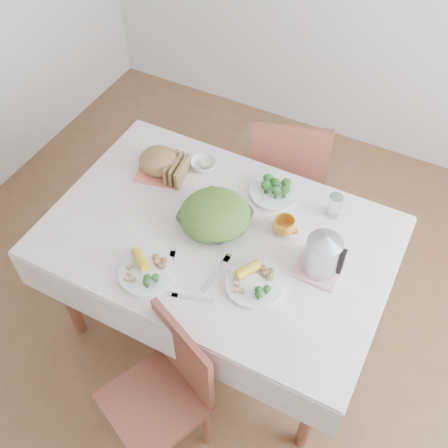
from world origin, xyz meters
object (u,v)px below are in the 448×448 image
at_px(dinner_plate_right, 255,283).
at_px(yellow_mug, 284,226).
at_px(dinner_plate_left, 147,272).
at_px(dining_table, 219,283).
at_px(salad_bowl, 215,219).
at_px(electric_kettle, 323,251).
at_px(chair_far, 287,170).
at_px(chair_near, 153,397).

height_order(dinner_plate_right, yellow_mug, yellow_mug).
bearing_deg(dinner_plate_left, dinner_plate_right, 20.32).
distance_m(dining_table, dinner_plate_left, 0.54).
distance_m(salad_bowl, electric_kettle, 0.50).
distance_m(dining_table, dinner_plate_right, 0.50).
bearing_deg(dinner_plate_left, dining_table, 63.50).
distance_m(dinner_plate_right, yellow_mug, 0.31).
bearing_deg(electric_kettle, dinner_plate_right, -146.90).
bearing_deg(chair_far, chair_near, 71.69).
bearing_deg(yellow_mug, chair_near, -103.93).
bearing_deg(dinner_plate_right, chair_near, -112.59).
bearing_deg(salad_bowl, dinner_plate_right, -35.64).
height_order(chair_near, chair_far, chair_far).
bearing_deg(chair_far, dinner_plate_left, 61.60).
bearing_deg(yellow_mug, chair_far, 109.52).
height_order(dining_table, chair_near, chair_near).
relative_size(dinner_plate_right, yellow_mug, 2.37).
bearing_deg(salad_bowl, electric_kettle, -1.65).
bearing_deg(dinner_plate_left, chair_far, 81.27).
height_order(dinner_plate_left, electric_kettle, electric_kettle).
relative_size(dinner_plate_left, dinner_plate_right, 0.99).
relative_size(dining_table, electric_kettle, 6.91).
bearing_deg(chair_near, electric_kettle, 82.55).
bearing_deg(dinner_plate_right, electric_kettle, 43.69).
xyz_separation_m(chair_far, salad_bowl, (-0.05, -0.77, 0.33)).
relative_size(salad_bowl, electric_kettle, 1.46).
distance_m(chair_far, dinner_plate_left, 1.18).
distance_m(salad_bowl, yellow_mug, 0.30).
xyz_separation_m(chair_far, electric_kettle, (0.45, -0.78, 0.42)).
relative_size(chair_near, electric_kettle, 4.08).
distance_m(chair_far, yellow_mug, 0.78).
bearing_deg(dinner_plate_left, electric_kettle, 29.38).
height_order(dining_table, salad_bowl, salad_bowl).
relative_size(dining_table, chair_near, 1.69).
height_order(dinner_plate_right, electric_kettle, electric_kettle).
height_order(salad_bowl, electric_kettle, electric_kettle).
relative_size(chair_far, yellow_mug, 9.11).
bearing_deg(salad_bowl, chair_near, -83.18).
bearing_deg(chair_far, yellow_mug, 89.84).
xyz_separation_m(salad_bowl, dinner_plate_left, (-0.12, -0.36, -0.03)).
bearing_deg(yellow_mug, dinner_plate_left, -131.42).
height_order(salad_bowl, dinner_plate_left, salad_bowl).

